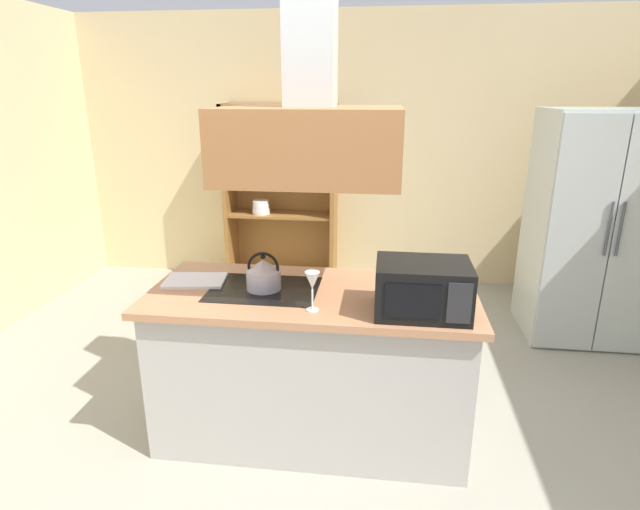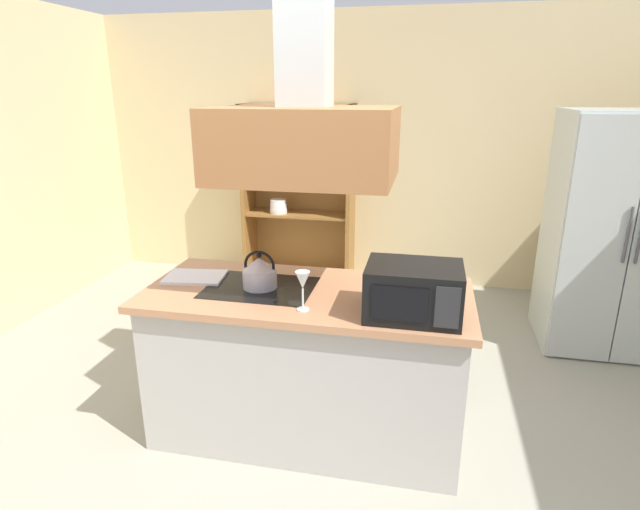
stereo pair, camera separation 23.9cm
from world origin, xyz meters
TOP-DOWN VIEW (x-y plane):
  - ground_plane at (0.00, 0.00)m, footprint 7.80×7.80m
  - wall_back at (0.00, 3.00)m, footprint 6.00×0.12m
  - kitchen_island at (-0.14, 0.26)m, footprint 1.80×0.82m
  - range_hood at (-0.14, 0.26)m, footprint 0.90×0.70m
  - refrigerator at (1.89, 1.86)m, footprint 0.90×0.77m
  - dish_cabinet at (-0.82, 2.78)m, footprint 1.13×0.40m
  - kettle at (-0.41, 0.26)m, footprint 0.19×0.19m
  - cutting_board at (-0.83, 0.32)m, footprint 0.37×0.28m
  - microwave at (0.44, 0.06)m, footprint 0.46×0.35m
  - wine_glass_on_counter at (-0.10, 0.01)m, footprint 0.08×0.08m

SIDE VIEW (x-z plane):
  - ground_plane at x=0.00m, z-range 0.00..0.00m
  - kitchen_island at x=-0.14m, z-range 0.00..0.90m
  - dish_cabinet at x=-0.82m, z-range -0.11..1.72m
  - cutting_board at x=-0.83m, z-range 0.90..0.92m
  - refrigerator at x=1.89m, z-range 0.00..1.83m
  - kettle at x=-0.41m, z-range 0.88..1.10m
  - microwave at x=0.44m, z-range 0.90..1.16m
  - wine_glass_on_counter at x=-0.10m, z-range 0.95..1.16m
  - wall_back at x=0.00m, z-range 0.00..2.70m
  - range_hood at x=-0.14m, z-range 1.21..2.39m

